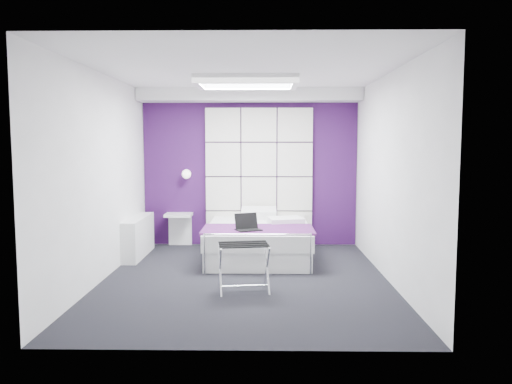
# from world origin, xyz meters

# --- Properties ---
(floor) EXTENTS (4.40, 4.40, 0.00)m
(floor) POSITION_xyz_m (0.00, 0.00, 0.00)
(floor) COLOR black
(floor) RESTS_ON ground
(ceiling) EXTENTS (4.40, 4.40, 0.00)m
(ceiling) POSITION_xyz_m (0.00, 0.00, 2.60)
(ceiling) COLOR white
(ceiling) RESTS_ON wall_back
(wall_back) EXTENTS (3.60, 0.00, 3.60)m
(wall_back) POSITION_xyz_m (0.00, 2.20, 1.30)
(wall_back) COLOR silver
(wall_back) RESTS_ON floor
(wall_left) EXTENTS (0.00, 4.40, 4.40)m
(wall_left) POSITION_xyz_m (-1.80, 0.00, 1.30)
(wall_left) COLOR silver
(wall_left) RESTS_ON floor
(wall_right) EXTENTS (0.00, 4.40, 4.40)m
(wall_right) POSITION_xyz_m (1.80, 0.00, 1.30)
(wall_right) COLOR silver
(wall_right) RESTS_ON floor
(accent_wall) EXTENTS (3.58, 0.02, 2.58)m
(accent_wall) POSITION_xyz_m (0.00, 2.19, 1.30)
(accent_wall) COLOR #330F43
(accent_wall) RESTS_ON wall_back
(soffit) EXTENTS (3.58, 0.50, 0.20)m
(soffit) POSITION_xyz_m (0.00, 1.95, 2.50)
(soffit) COLOR white
(soffit) RESTS_ON wall_back
(headboard) EXTENTS (1.80, 0.08, 2.30)m
(headboard) POSITION_xyz_m (0.15, 2.14, 1.17)
(headboard) COLOR silver
(headboard) RESTS_ON wall_back
(skylight) EXTENTS (1.36, 0.86, 0.12)m
(skylight) POSITION_xyz_m (0.00, 0.60, 2.55)
(skylight) COLOR white
(skylight) RESTS_ON ceiling
(wall_lamp) EXTENTS (0.15, 0.15, 0.15)m
(wall_lamp) POSITION_xyz_m (-1.05, 2.06, 1.22)
(wall_lamp) COLOR white
(wall_lamp) RESTS_ON wall_back
(radiator) EXTENTS (0.22, 1.20, 0.60)m
(radiator) POSITION_xyz_m (-1.69, 1.30, 0.30)
(radiator) COLOR white
(radiator) RESTS_ON floor
(bed) EXTENTS (1.56, 1.88, 0.67)m
(bed) POSITION_xyz_m (0.15, 1.20, 0.28)
(bed) COLOR white
(bed) RESTS_ON floor
(nightstand) EXTENTS (0.44, 0.34, 0.05)m
(nightstand) POSITION_xyz_m (-1.19, 2.02, 0.54)
(nightstand) COLOR white
(nightstand) RESTS_ON wall_back
(luggage_rack) EXTENTS (0.57, 0.42, 0.56)m
(luggage_rack) POSITION_xyz_m (0.00, -0.51, 0.28)
(luggage_rack) COLOR silver
(luggage_rack) RESTS_ON floor
(laptop) EXTENTS (0.33, 0.24, 0.24)m
(laptop) POSITION_xyz_m (0.02, 0.60, 0.58)
(laptop) COLOR black
(laptop) RESTS_ON bed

